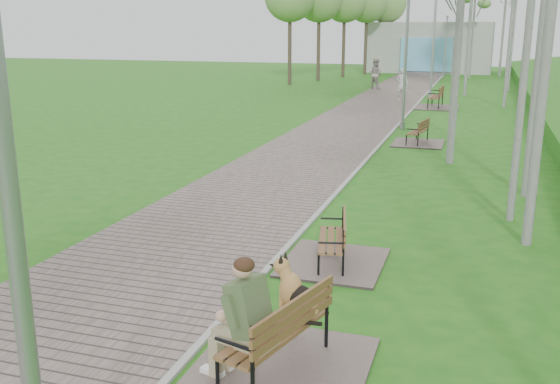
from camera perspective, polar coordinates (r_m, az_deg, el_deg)
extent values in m
cube|color=#61544E|center=(25.33, 7.03, 6.53)|extent=(3.50, 67.00, 0.04)
cube|color=#999993|center=(25.07, 10.98, 6.30)|extent=(0.10, 67.00, 0.05)
cube|color=#9E9E99|center=(54.33, 13.49, 12.75)|extent=(10.00, 5.00, 4.00)
cube|color=#62B1DA|center=(51.76, 13.21, 12.13)|extent=(4.00, 0.20, 2.60)
cube|color=#61544E|center=(7.07, -0.06, -16.04)|extent=(1.88, 2.08, 0.04)
cube|color=brown|center=(6.87, -0.47, -12.75)|extent=(0.87, 1.63, 0.04)
cube|color=brown|center=(6.62, 1.35, -11.15)|extent=(0.46, 1.52, 0.34)
cube|color=#61544E|center=(10.03, 4.91, -6.42)|extent=(1.56, 1.74, 0.04)
cube|color=brown|center=(9.91, 4.68, -4.39)|extent=(0.67, 1.36, 0.03)
cube|color=brown|center=(9.83, 5.92, -3.13)|extent=(0.32, 1.28, 0.29)
cube|color=#61544E|center=(20.58, 12.51, 4.37)|extent=(1.58, 1.75, 0.04)
cube|color=brown|center=(20.52, 12.43, 5.40)|extent=(0.59, 1.36, 0.04)
cube|color=brown|center=(20.44, 13.04, 6.00)|extent=(0.24, 1.30, 0.29)
cube|color=#61544E|center=(30.08, 14.06, 7.51)|extent=(2.04, 2.27, 0.04)
cube|color=brown|center=(30.03, 14.02, 8.45)|extent=(0.58, 1.72, 0.05)
cube|color=brown|center=(29.97, 14.58, 8.99)|extent=(0.11, 1.70, 0.37)
cylinder|color=#929499|center=(4.25, -23.55, 0.37)|extent=(0.13, 0.13, 5.36)
cylinder|color=#929499|center=(23.43, 11.12, 6.00)|extent=(0.19, 0.19, 0.29)
cylinder|color=#929499|center=(23.20, 11.40, 11.52)|extent=(0.12, 0.12, 4.81)
cylinder|color=#929499|center=(33.70, 13.57, 8.54)|extent=(0.22, 0.22, 0.32)
cylinder|color=#929499|center=(33.53, 13.84, 12.84)|extent=(0.13, 0.13, 5.40)
cylinder|color=#929499|center=(48.00, 14.73, 10.20)|extent=(0.17, 0.17, 0.26)
cylinder|color=#929499|center=(47.89, 14.89, 12.59)|extent=(0.10, 0.10, 4.26)
cylinder|color=#929499|center=(47.87, 15.07, 15.18)|extent=(0.15, 0.15, 0.21)
imported|color=silver|center=(32.43, 11.12, 9.62)|extent=(0.64, 0.46, 1.66)
imported|color=gray|center=(38.27, 8.71, 10.61)|extent=(1.08, 0.99, 1.81)
cylinder|color=silver|center=(21.84, 16.11, 14.31)|extent=(0.15, 0.15, 7.29)
cylinder|color=silver|center=(30.98, 20.51, 15.44)|extent=(0.17, 0.17, 8.88)
cylinder|color=silver|center=(35.43, 17.00, 14.97)|extent=(0.18, 0.18, 8.18)
cylinder|color=silver|center=(38.75, 20.76, 15.90)|extent=(0.17, 0.17, 9.91)
cylinder|color=silver|center=(47.93, 17.26, 14.35)|extent=(0.16, 0.16, 7.47)
cylinder|color=silver|center=(49.90, 19.81, 14.56)|extent=(0.16, 0.16, 8.19)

